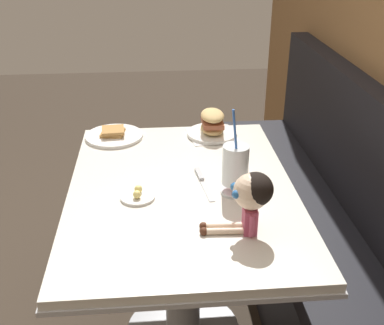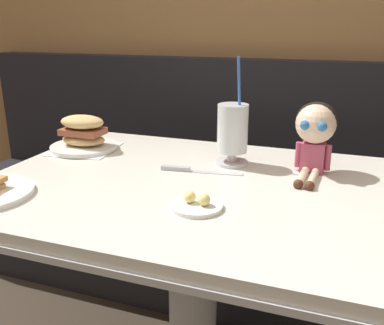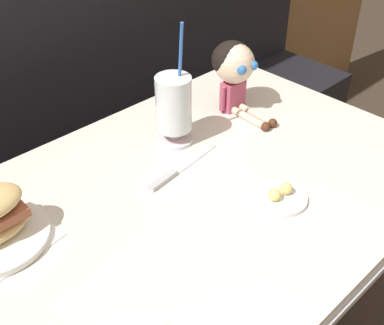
% 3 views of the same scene
% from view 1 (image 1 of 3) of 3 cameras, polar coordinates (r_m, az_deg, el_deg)
% --- Properties ---
extents(booth_bench, '(2.60, 0.48, 1.00)m').
position_cam_1_polar(booth_bench, '(2.09, 16.73, -11.89)').
color(booth_bench, black).
rests_on(booth_bench, ground).
extents(diner_table, '(1.11, 0.81, 0.74)m').
position_cam_1_polar(diner_table, '(1.83, -1.18, -8.20)').
color(diner_table, silver).
rests_on(diner_table, ground).
extents(toast_plate, '(0.25, 0.25, 0.04)m').
position_cam_1_polar(toast_plate, '(2.13, -9.22, 3.22)').
color(toast_plate, white).
rests_on(toast_plate, diner_table).
extents(milkshake_glass, '(0.10, 0.10, 0.32)m').
position_cam_1_polar(milkshake_glass, '(1.65, 5.14, -0.50)').
color(milkshake_glass, silver).
rests_on(milkshake_glass, diner_table).
extents(sandwich_plate, '(0.22, 0.22, 0.12)m').
position_cam_1_polar(sandwich_plate, '(2.12, 2.41, 4.39)').
color(sandwich_plate, white).
rests_on(sandwich_plate, diner_table).
extents(butter_saucer, '(0.12, 0.12, 0.04)m').
position_cam_1_polar(butter_saucer, '(1.66, -6.44, -3.89)').
color(butter_saucer, white).
rests_on(butter_saucer, diner_table).
extents(butter_knife, '(0.24, 0.05, 0.01)m').
position_cam_1_polar(butter_knife, '(1.77, 1.12, -1.92)').
color(butter_knife, silver).
rests_on(butter_knife, diner_table).
extents(seated_doll, '(0.12, 0.22, 0.20)m').
position_cam_1_polar(seated_doll, '(1.44, 7.03, -3.80)').
color(seated_doll, '#B74C6B').
rests_on(seated_doll, diner_table).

